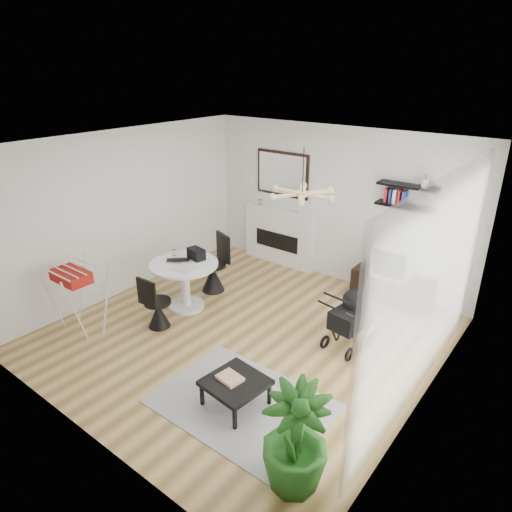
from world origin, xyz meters
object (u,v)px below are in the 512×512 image
Objects in this scene: dining_table at (185,279)px; stroller at (352,320)px; drying_rack at (79,298)px; crt_tv at (396,260)px; fireplace at (279,230)px; coffee_table at (235,383)px; potted_plant at (295,439)px; tv_console at (392,288)px.

dining_table is 1.17× the size of stroller.
crt_tv is at bearing 48.66° from drying_rack.
stroller is at bearing -35.18° from fireplace.
drying_rack reaches higher than coffee_table.
fireplace is at bearing 152.64° from stroller.
potted_plant is (3.20, -1.73, 0.03)m from dining_table.
dining_table is 1.06× the size of drying_rack.
fireplace is 2.38m from crt_tv.
tv_console is (2.37, -0.16, -0.45)m from fireplace.
drying_rack reaches higher than tv_console.
potted_plant is (3.06, -4.11, -0.14)m from fireplace.
coffee_table is at bearing -96.82° from tv_console.
coffee_table is (2.09, -1.25, -0.21)m from dining_table.
potted_plant is (1.11, -0.49, 0.25)m from coffee_table.
crt_tv is 0.87× the size of coffee_table.
fireplace is 3.09× the size of coffee_table.
tv_console is 1.83× the size of coffee_table.
crt_tv is 0.67× the size of stroller.
stroller is at bearing -87.93° from tv_console.
potted_plant is at bearing -23.59° from coffee_table.
potted_plant is at bearing -4.47° from drying_rack.
potted_plant is at bearing -67.23° from stroller.
crt_tv reaches higher than drying_rack.
fireplace is 2.98m from stroller.
dining_table is (-0.14, -2.37, -0.17)m from fireplace.
tv_console is 1.41× the size of stroller.
drying_rack is at bearing -140.01° from stroller.
drying_rack is 1.43× the size of coffee_table.
dining_table is 1.52× the size of coffee_table.
stroller is at bearing -88.06° from crt_tv.
coffee_table is 0.64× the size of potted_plant.
coffee_table is at bearing 156.41° from potted_plant.
potted_plant is at bearing -79.99° from tv_console.
stroller is at bearing 104.95° from potted_plant.
fireplace is 1.69× the size of tv_console.
tv_console is 1.56m from stroller.
tv_console is at bearing 41.50° from dining_table.
crt_tv is at bearing -3.88° from fireplace.
dining_table is 1.57m from drying_rack.
tv_console reaches higher than coffee_table.
drying_rack is (-0.72, -1.40, 0.01)m from dining_table.
drying_rack is at bearing -102.80° from fireplace.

